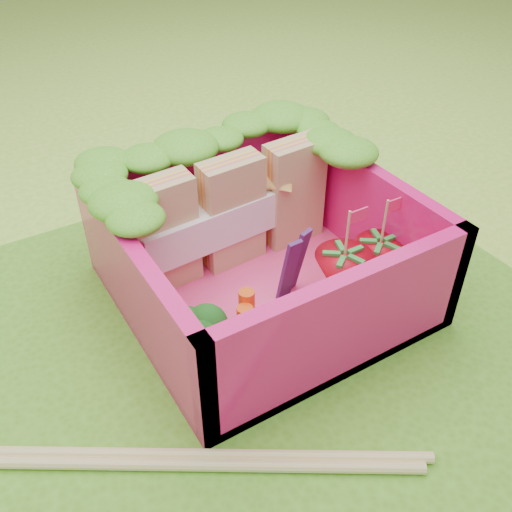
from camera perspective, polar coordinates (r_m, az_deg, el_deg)
The scene contains 13 objects.
ground at distance 2.72m, azimuth 1.69°, elevation -7.09°, with size 14.00×14.00×0.00m, color #81CA39.
placemat at distance 2.71m, azimuth 1.69°, elevation -6.87°, with size 2.60×2.60×0.03m, color #549521.
bento_floor at distance 2.83m, azimuth 0.51°, elevation -3.42°, with size 1.30×1.30×0.05m, color #FF4187.
bento_box at distance 2.68m, azimuth 0.54°, elevation 0.62°, with size 1.30×1.30×0.55m.
lettuce_ruffle at distance 2.83m, azimuth -4.27°, elevation 10.68°, with size 1.43×0.76×0.11m.
sandwich_stack at distance 2.84m, azimuth -2.29°, elevation 4.38°, with size 1.07×0.24×0.57m.
broccoli at distance 2.34m, azimuth -4.81°, elevation -7.20°, with size 0.34×0.34×0.27m.
carrot_sticks at distance 2.46m, azimuth -1.00°, elevation -6.53°, with size 0.11×0.12×0.26m.
purple_wedges at distance 2.64m, azimuth 3.76°, elevation -1.00°, with size 0.15×0.07×0.38m.
strawberry_left at distance 2.67m, azimuth 8.60°, elevation -2.19°, with size 0.27×0.27×0.51m.
strawberry_right at distance 2.82m, azimuth 12.09°, elevation -0.59°, with size 0.24×0.24×0.48m.
snap_peas at distance 2.80m, azimuth 8.09°, elevation -3.04°, with size 0.85×0.56×0.05m.
chopsticks at distance 2.29m, azimuth -15.93°, elevation -18.89°, with size 2.16×1.36×0.05m.
Camera 1 is at (-1.07, -1.61, 1.91)m, focal length 40.00 mm.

